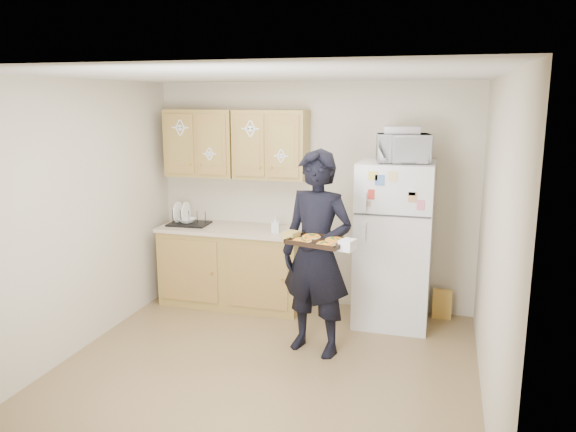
{
  "coord_description": "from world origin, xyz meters",
  "views": [
    {
      "loc": [
        1.43,
        -4.25,
        2.33
      ],
      "look_at": [
        0.09,
        0.45,
        1.3
      ],
      "focal_mm": 35.0,
      "sensor_mm": 36.0,
      "label": 1
    }
  ],
  "objects_px": {
    "refrigerator": "(394,244)",
    "baking_tray": "(318,242)",
    "microwave": "(403,148)",
    "dish_rack": "(189,217)",
    "person": "(317,254)"
  },
  "relations": [
    {
      "from": "refrigerator",
      "to": "baking_tray",
      "type": "relative_size",
      "value": 3.53
    },
    {
      "from": "refrigerator",
      "to": "person",
      "type": "height_order",
      "value": "person"
    },
    {
      "from": "person",
      "to": "microwave",
      "type": "bearing_deg",
      "value": 67.13
    },
    {
      "from": "baking_tray",
      "to": "refrigerator",
      "type": "bearing_deg",
      "value": 81.36
    },
    {
      "from": "baking_tray",
      "to": "dish_rack",
      "type": "relative_size",
      "value": 1.08
    },
    {
      "from": "person",
      "to": "dish_rack",
      "type": "height_order",
      "value": "person"
    },
    {
      "from": "person",
      "to": "dish_rack",
      "type": "xyz_separation_m",
      "value": [
        -1.72,
        0.94,
        0.05
      ]
    },
    {
      "from": "refrigerator",
      "to": "dish_rack",
      "type": "xyz_separation_m",
      "value": [
        -2.33,
        0.05,
        0.14
      ]
    },
    {
      "from": "refrigerator",
      "to": "microwave",
      "type": "height_order",
      "value": "microwave"
    },
    {
      "from": "microwave",
      "to": "dish_rack",
      "type": "height_order",
      "value": "microwave"
    },
    {
      "from": "refrigerator",
      "to": "dish_rack",
      "type": "distance_m",
      "value": 2.33
    },
    {
      "from": "person",
      "to": "dish_rack",
      "type": "distance_m",
      "value": 1.96
    },
    {
      "from": "person",
      "to": "microwave",
      "type": "distance_m",
      "value": 1.4
    },
    {
      "from": "refrigerator",
      "to": "baking_tray",
      "type": "distance_m",
      "value": 1.33
    },
    {
      "from": "baking_tray",
      "to": "microwave",
      "type": "relative_size",
      "value": 0.95
    }
  ]
}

